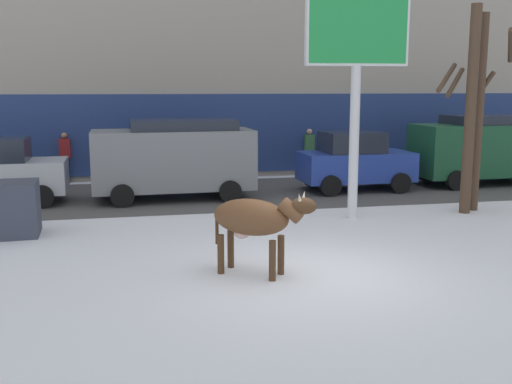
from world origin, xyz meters
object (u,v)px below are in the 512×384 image
(car_grey_van, at_px, (174,157))
(pedestrian_near_billboard, at_px, (65,158))
(car_darkgreen_van, at_px, (483,147))
(pedestrian_by_cars, at_px, (309,152))
(bare_tree_left_lot, at_px, (480,109))
(bare_tree_right_lot, at_px, (469,108))
(cow_brown, at_px, (254,219))
(car_silver_hatchback, at_px, (0,172))
(car_blue_hatchback, at_px, (355,161))
(billboard, at_px, (357,41))

(car_grey_van, height_order, pedestrian_near_billboard, car_grey_van)
(car_darkgreen_van, xyz_separation_m, pedestrian_by_cars, (-5.14, 3.07, -0.36))
(pedestrian_near_billboard, distance_m, pedestrian_by_cars, 8.63)
(bare_tree_left_lot, bearing_deg, bare_tree_right_lot, -152.42)
(cow_brown, xyz_separation_m, pedestrian_by_cars, (4.38, 11.21, -0.11))
(cow_brown, xyz_separation_m, car_silver_hatchback, (-5.65, 7.68, -0.07))
(car_grey_van, height_order, bare_tree_right_lot, bare_tree_right_lot)
(car_blue_hatchback, relative_size, bare_tree_right_lot, 0.67)
(car_grey_van, height_order, car_blue_hatchback, car_grey_van)
(car_silver_hatchback, bearing_deg, cow_brown, -53.66)
(billboard, height_order, car_silver_hatchback, billboard)
(pedestrian_near_billboard, bearing_deg, car_grey_van, -47.13)
(pedestrian_near_billboard, relative_size, bare_tree_left_lot, 0.34)
(cow_brown, height_order, bare_tree_right_lot, bare_tree_right_lot)
(bare_tree_left_lot, xyz_separation_m, bare_tree_right_lot, (-0.48, -0.25, 0.04))
(billboard, xyz_separation_m, car_darkgreen_van, (6.19, 4.15, -3.07))
(car_blue_hatchback, xyz_separation_m, bare_tree_left_lot, (2.02, -3.57, 1.74))
(car_blue_hatchback, bearing_deg, bare_tree_left_lot, -60.53)
(car_silver_hatchback, bearing_deg, pedestrian_near_billboard, 68.24)
(car_grey_van, xyz_separation_m, pedestrian_by_cars, (5.21, 3.68, -0.36))
(cow_brown, height_order, pedestrian_by_cars, pedestrian_by_cars)
(billboard, xyz_separation_m, bare_tree_right_lot, (3.07, 0.03, -1.60))
(cow_brown, distance_m, car_darkgreen_van, 12.53)
(cow_brown, relative_size, car_darkgreen_van, 0.38)
(car_silver_hatchback, xyz_separation_m, bare_tree_right_lot, (12.05, -3.66, 1.78))
(car_silver_hatchback, bearing_deg, bare_tree_left_lot, -15.24)
(car_silver_hatchback, relative_size, bare_tree_left_lot, 0.69)
(car_blue_hatchback, relative_size, bare_tree_left_lot, 0.69)
(bare_tree_right_lot, bearing_deg, car_silver_hatchback, 163.09)
(pedestrian_by_cars, distance_m, bare_tree_right_lot, 7.69)
(bare_tree_left_lot, bearing_deg, pedestrian_near_billboard, 148.05)
(car_grey_van, distance_m, bare_tree_right_lot, 8.17)
(billboard, xyz_separation_m, pedestrian_by_cars, (1.05, 7.22, -3.43))
(car_grey_van, bearing_deg, cow_brown, -83.73)
(cow_brown, relative_size, pedestrian_by_cars, 1.03)
(billboard, xyz_separation_m, car_blue_hatchback, (1.53, 3.86, -3.39))
(cow_brown, height_order, car_grey_van, car_grey_van)
(billboard, distance_m, car_grey_van, 6.27)
(car_darkgreen_van, height_order, pedestrian_by_cars, car_darkgreen_van)
(car_grey_van, xyz_separation_m, car_darkgreen_van, (10.35, 0.61, 0.00))
(billboard, relative_size, car_blue_hatchback, 1.57)
(billboard, bearing_deg, bare_tree_right_lot, 0.64)
(car_grey_van, xyz_separation_m, bare_tree_right_lot, (7.23, -3.51, 1.47))
(car_silver_hatchback, height_order, car_blue_hatchback, same)
(bare_tree_right_lot, bearing_deg, car_grey_van, 154.11)
(billboard, distance_m, bare_tree_right_lot, 3.46)
(billboard, relative_size, car_grey_van, 1.20)
(car_grey_van, relative_size, pedestrian_near_billboard, 2.69)
(cow_brown, bearing_deg, billboard, 50.12)
(car_silver_hatchback, relative_size, car_darkgreen_van, 0.76)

